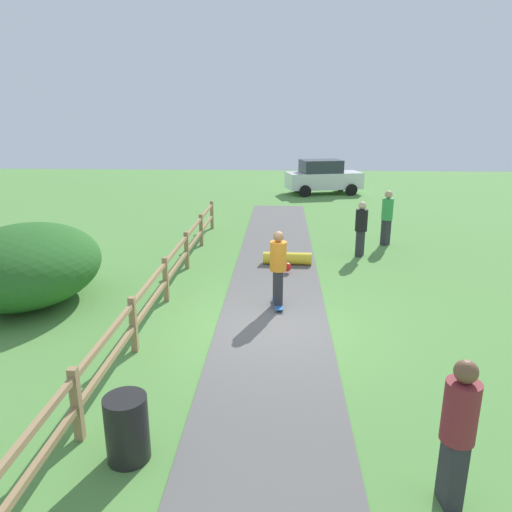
# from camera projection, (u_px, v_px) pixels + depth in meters

# --- Properties ---
(ground_plane) EXTENTS (60.00, 60.00, 0.00)m
(ground_plane) POSITION_uv_depth(u_px,v_px,m) (273.00, 326.00, 10.17)
(ground_plane) COLOR #568E42
(asphalt_path) EXTENTS (2.40, 28.00, 0.02)m
(asphalt_path) POSITION_uv_depth(u_px,v_px,m) (273.00, 325.00, 10.17)
(asphalt_path) COLOR #605E5B
(asphalt_path) RESTS_ON ground_plane
(wooden_fence) EXTENTS (0.12, 18.12, 1.10)m
(wooden_fence) POSITION_uv_depth(u_px,v_px,m) (151.00, 294.00, 10.12)
(wooden_fence) COLOR #997A51
(wooden_fence) RESTS_ON ground_plane
(bush_large) EXTENTS (3.28, 3.93, 1.88)m
(bush_large) POSITION_uv_depth(u_px,v_px,m) (27.00, 265.00, 11.22)
(bush_large) COLOR #286023
(bush_large) RESTS_ON ground_plane
(trash_bin) EXTENTS (0.56, 0.56, 0.90)m
(trash_bin) POSITION_uv_depth(u_px,v_px,m) (127.00, 428.00, 6.12)
(trash_bin) COLOR black
(trash_bin) RESTS_ON ground_plane
(skater_riding) EXTENTS (0.42, 0.82, 1.81)m
(skater_riding) POSITION_uv_depth(u_px,v_px,m) (278.00, 265.00, 10.86)
(skater_riding) COLOR #265999
(skater_riding) RESTS_ON asphalt_path
(skater_fallen) EXTENTS (1.46, 1.17, 0.36)m
(skater_fallen) POSITION_uv_depth(u_px,v_px,m) (287.00, 259.00, 14.20)
(skater_fallen) COLOR yellow
(skater_fallen) RESTS_ON asphalt_path
(bystander_black) EXTENTS (0.51, 0.51, 1.76)m
(bystander_black) POSITION_uv_depth(u_px,v_px,m) (361.00, 226.00, 14.95)
(bystander_black) COLOR #2D2D33
(bystander_black) RESTS_ON ground_plane
(bystander_green) EXTENTS (0.54, 0.54, 1.89)m
(bystander_green) POSITION_uv_depth(u_px,v_px,m) (387.00, 215.00, 16.26)
(bystander_green) COLOR #2D2D33
(bystander_green) RESTS_ON ground_plane
(bystander_maroon) EXTENTS (0.41, 0.41, 1.84)m
(bystander_maroon) POSITION_uv_depth(u_px,v_px,m) (458.00, 427.00, 5.23)
(bystander_maroon) COLOR #2D2D33
(bystander_maroon) RESTS_ON ground_plane
(parked_car_white) EXTENTS (4.48, 2.74, 1.92)m
(parked_car_white) POSITION_uv_depth(u_px,v_px,m) (323.00, 177.00, 27.06)
(parked_car_white) COLOR silver
(parked_car_white) RESTS_ON ground_plane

